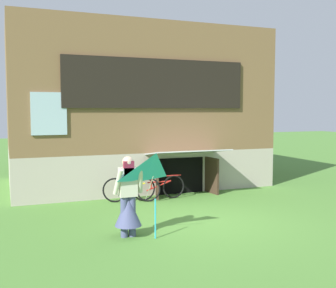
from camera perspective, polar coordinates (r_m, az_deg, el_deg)
The scene contains 6 objects.
ground_plane at distance 9.41m, azimuth 4.89°, elevation -10.42°, with size 60.00×60.00×0.00m, color #4C7F33.
log_house at distance 14.07m, azimuth -4.76°, elevation 4.87°, with size 7.91×5.81×4.99m.
person at distance 8.13m, azimuth -5.48°, elevation -8.07°, with size 0.61×0.52×1.57m.
kite at distance 7.69m, azimuth -1.60°, elevation -4.06°, with size 0.92×0.82×1.59m.
bicycle_red at distance 11.44m, azimuth -1.27°, elevation -5.94°, with size 1.52×0.08×0.69m.
bicycle_yellow at distance 11.18m, azimuth -5.02°, elevation -6.18°, with size 1.49×0.47×0.70m.
Camera 1 is at (-4.04, -8.14, 2.46)m, focal length 44.54 mm.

